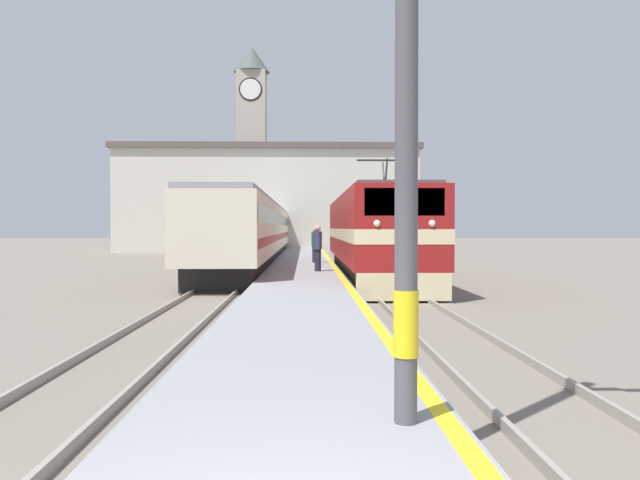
# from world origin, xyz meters

# --- Properties ---
(ground_plane) EXTENTS (200.00, 200.00, 0.00)m
(ground_plane) POSITION_xyz_m (0.00, 30.00, 0.00)
(ground_plane) COLOR #70665B
(platform) EXTENTS (3.13, 140.00, 0.45)m
(platform) POSITION_xyz_m (0.00, 25.00, 0.22)
(platform) COLOR gray
(platform) RESTS_ON ground
(rail_track_near) EXTENTS (2.83, 140.00, 0.16)m
(rail_track_near) POSITION_xyz_m (2.97, 25.00, 0.03)
(rail_track_near) COLOR #70665B
(rail_track_near) RESTS_ON ground
(rail_track_far) EXTENTS (2.83, 140.00, 0.16)m
(rail_track_far) POSITION_xyz_m (-2.87, 25.00, 0.03)
(rail_track_far) COLOR #70665B
(rail_track_far) RESTS_ON ground
(locomotive_train) EXTENTS (2.92, 17.94, 4.65)m
(locomotive_train) POSITION_xyz_m (2.97, 23.59, 1.88)
(locomotive_train) COLOR black
(locomotive_train) RESTS_ON ground
(passenger_train) EXTENTS (2.92, 47.14, 3.65)m
(passenger_train) POSITION_xyz_m (-2.87, 40.19, 1.98)
(passenger_train) COLOR black
(passenger_train) RESTS_ON ground
(person_on_platform) EXTENTS (0.34, 0.34, 1.76)m
(person_on_platform) POSITION_xyz_m (0.59, 28.42, 1.37)
(person_on_platform) COLOR #23232D
(person_on_platform) RESTS_ON platform
(second_waiting_passenger) EXTENTS (0.34, 0.34, 1.85)m
(second_waiting_passenger) POSITION_xyz_m (0.62, 22.05, 1.43)
(second_waiting_passenger) COLOR #23232D
(second_waiting_passenger) RESTS_ON platform
(clock_tower) EXTENTS (3.79, 3.79, 21.39)m
(clock_tower) POSITION_xyz_m (-5.57, 63.29, 11.34)
(clock_tower) COLOR #ADA393
(clock_tower) RESTS_ON ground
(station_building) EXTENTS (27.44, 7.70, 9.64)m
(station_building) POSITION_xyz_m (-3.31, 54.64, 4.84)
(station_building) COLOR beige
(station_building) RESTS_ON ground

